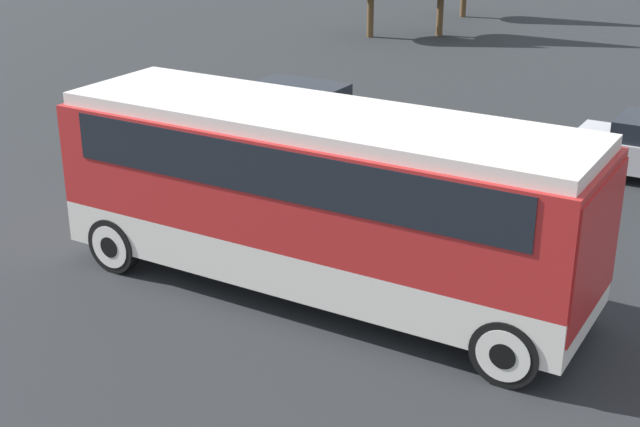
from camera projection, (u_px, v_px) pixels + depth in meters
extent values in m
plane|color=#26282B|center=(320.00, 290.00, 15.51)|extent=(120.00, 120.00, 0.00)
cube|color=silver|center=(320.00, 247.00, 15.21)|extent=(9.18, 2.60, 0.77)
cube|color=red|center=(320.00, 177.00, 14.73)|extent=(9.18, 2.60, 1.79)
cube|color=black|center=(320.00, 152.00, 14.57)|extent=(8.08, 2.64, 0.80)
cube|color=silver|center=(320.00, 118.00, 14.36)|extent=(8.99, 2.39, 0.22)
cube|color=red|center=(587.00, 247.00, 12.73)|extent=(0.36, 2.50, 2.04)
cylinder|color=black|center=(506.00, 352.00, 12.60)|extent=(1.03, 0.28, 1.03)
cylinder|color=silver|center=(506.00, 352.00, 12.60)|extent=(0.80, 0.30, 0.80)
cylinder|color=black|center=(506.00, 352.00, 12.60)|extent=(0.39, 0.32, 0.39)
cylinder|color=black|center=(556.00, 287.00, 14.50)|extent=(1.03, 0.28, 1.03)
cylinder|color=silver|center=(556.00, 287.00, 14.50)|extent=(0.80, 0.30, 0.80)
cylinder|color=black|center=(556.00, 287.00, 14.50)|extent=(0.39, 0.32, 0.39)
cylinder|color=black|center=(115.00, 245.00, 16.07)|extent=(1.03, 0.28, 1.03)
cylinder|color=silver|center=(115.00, 245.00, 16.07)|extent=(0.80, 0.30, 0.80)
cylinder|color=black|center=(115.00, 245.00, 16.07)|extent=(0.39, 0.32, 0.39)
cylinder|color=black|center=(196.00, 203.00, 17.97)|extent=(1.03, 0.28, 1.03)
cylinder|color=silver|center=(196.00, 203.00, 17.97)|extent=(0.80, 0.30, 0.80)
cylinder|color=black|center=(196.00, 203.00, 17.97)|extent=(0.39, 0.32, 0.39)
cube|color=#7A6B5B|center=(304.00, 118.00, 23.79)|extent=(4.70, 1.74, 0.58)
cube|color=black|center=(298.00, 95.00, 23.66)|extent=(2.44, 1.57, 0.60)
cylinder|color=black|center=(352.00, 143.00, 22.35)|extent=(0.65, 0.22, 0.65)
cylinder|color=black|center=(352.00, 143.00, 22.35)|extent=(0.25, 0.26, 0.25)
cylinder|color=black|center=(380.00, 128.00, 23.60)|extent=(0.65, 0.22, 0.65)
cylinder|color=black|center=(380.00, 128.00, 23.60)|extent=(0.25, 0.26, 0.25)
cylinder|color=black|center=(230.00, 122.00, 24.13)|extent=(0.65, 0.22, 0.65)
cylinder|color=black|center=(230.00, 122.00, 24.13)|extent=(0.25, 0.26, 0.25)
cylinder|color=black|center=(262.00, 109.00, 25.38)|extent=(0.65, 0.22, 0.65)
cylinder|color=black|center=(262.00, 109.00, 25.38)|extent=(0.25, 0.26, 0.25)
cube|color=black|center=(450.00, 158.00, 20.36)|extent=(4.71, 1.88, 0.68)
cube|color=black|center=(444.00, 133.00, 20.23)|extent=(2.45, 1.69, 0.47)
cylinder|color=black|center=(515.00, 194.00, 18.90)|extent=(0.71, 0.22, 0.71)
cylinder|color=black|center=(515.00, 194.00, 18.90)|extent=(0.27, 0.26, 0.27)
cylinder|color=black|center=(540.00, 172.00, 20.26)|extent=(0.71, 0.22, 0.71)
cylinder|color=black|center=(540.00, 172.00, 20.26)|extent=(0.27, 0.26, 0.27)
cylinder|color=black|center=(361.00, 166.00, 20.65)|extent=(0.71, 0.22, 0.71)
cylinder|color=black|center=(361.00, 166.00, 20.65)|extent=(0.27, 0.26, 0.27)
cylinder|color=black|center=(393.00, 147.00, 22.01)|extent=(0.71, 0.22, 0.71)
cylinder|color=black|center=(393.00, 147.00, 22.01)|extent=(0.27, 0.26, 0.27)
cylinder|color=black|center=(587.00, 164.00, 20.77)|extent=(0.71, 0.22, 0.71)
cylinder|color=black|center=(587.00, 164.00, 20.77)|extent=(0.27, 0.26, 0.27)
cylinder|color=black|center=(604.00, 146.00, 22.04)|extent=(0.71, 0.22, 0.71)
cylinder|color=black|center=(604.00, 146.00, 22.04)|extent=(0.27, 0.26, 0.27)
cylinder|color=brown|center=(440.00, 12.00, 37.16)|extent=(0.28, 0.28, 1.94)
cylinder|color=brown|center=(370.00, 11.00, 36.84)|extent=(0.28, 0.28, 2.14)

